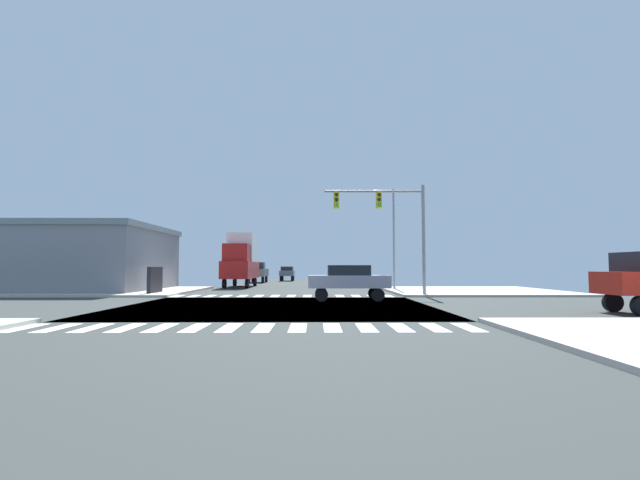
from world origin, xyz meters
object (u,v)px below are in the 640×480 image
traffic_signal_mast (386,214)px  street_lamp (391,229)px  bank_building (68,258)px  pickup_nearside_1 (258,271)px  sedan_middle_4 (287,272)px  sedan_farside_1 (349,279)px  box_truck_leading_1 (241,259)px

traffic_signal_mast → street_lamp: (1.51, 7.26, -0.34)m
traffic_signal_mast → bank_building: size_ratio=0.46×
traffic_signal_mast → bank_building: (-22.79, 6.17, -2.62)m
pickup_nearside_1 → traffic_signal_mast: bearing=114.1°
pickup_nearside_1 → sedan_middle_4: size_ratio=1.19×
pickup_nearside_1 → sedan_middle_4: pickup_nearside_1 is taller
street_lamp → sedan_farside_1: size_ratio=1.83×
street_lamp → box_truck_leading_1: (-12.59, 5.99, -2.15)m
pickup_nearside_1 → box_truck_leading_1: bearing=90.0°
bank_building → box_truck_leading_1: bearing=31.2°
traffic_signal_mast → pickup_nearside_1: (-11.08, 24.75, -3.76)m
sedan_farside_1 → box_truck_leading_1: 18.78m
sedan_middle_4 → pickup_nearside_1: bearing=66.2°
sedan_middle_4 → sedan_farside_1: bearing=99.0°
box_truck_leading_1 → pickup_nearside_1: bearing=-90.0°
street_lamp → pickup_nearside_1: bearing=125.7°
bank_building → sedan_farside_1: (20.23, -9.59, -1.32)m
sedan_farside_1 → sedan_middle_4: bearing=-171.0°
pickup_nearside_1 → box_truck_leading_1: box_truck_leading_1 is taller
traffic_signal_mast → bank_building: traffic_signal_mast is taller
sedan_farside_1 → box_truck_leading_1: box_truck_leading_1 is taller
traffic_signal_mast → box_truck_leading_1: 17.45m
street_lamp → box_truck_leading_1: street_lamp is taller
bank_building → sedan_middle_4: bank_building is taller
pickup_nearside_1 → sedan_middle_4: (3.00, 6.81, -0.17)m
box_truck_leading_1 → sedan_farside_1: bearing=117.1°
bank_building → box_truck_leading_1: 13.68m
traffic_signal_mast → street_lamp: street_lamp is taller
bank_building → sedan_farside_1: 22.43m
traffic_signal_mast → sedan_middle_4: size_ratio=1.60×
pickup_nearside_1 → sedan_farside_1: size_ratio=1.19×
sedan_farside_1 → bank_building: bearing=-115.4°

